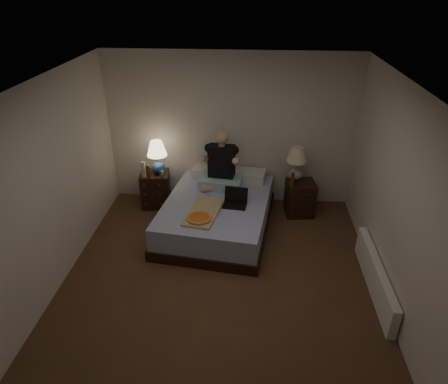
# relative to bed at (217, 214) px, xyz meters

# --- Properties ---
(floor) EXTENTS (4.00, 4.50, 0.00)m
(floor) POSITION_rel_bed_xyz_m (0.13, -1.28, -0.25)
(floor) COLOR brown
(floor) RESTS_ON ground
(ceiling) EXTENTS (4.00, 4.50, 0.00)m
(ceiling) POSITION_rel_bed_xyz_m (0.13, -1.28, 2.25)
(ceiling) COLOR white
(ceiling) RESTS_ON ground
(wall_back) EXTENTS (4.00, 0.00, 2.50)m
(wall_back) POSITION_rel_bed_xyz_m (0.13, 0.97, 1.00)
(wall_back) COLOR silver
(wall_back) RESTS_ON ground
(wall_front) EXTENTS (4.00, 0.00, 2.50)m
(wall_front) POSITION_rel_bed_xyz_m (0.13, -3.53, 1.00)
(wall_front) COLOR silver
(wall_front) RESTS_ON ground
(wall_left) EXTENTS (0.00, 4.50, 2.50)m
(wall_left) POSITION_rel_bed_xyz_m (-1.87, -1.28, 1.00)
(wall_left) COLOR silver
(wall_left) RESTS_ON ground
(wall_right) EXTENTS (0.00, 4.50, 2.50)m
(wall_right) POSITION_rel_bed_xyz_m (2.13, -1.28, 1.00)
(wall_right) COLOR silver
(wall_right) RESTS_ON ground
(bed) EXTENTS (1.74, 2.17, 0.50)m
(bed) POSITION_rel_bed_xyz_m (0.00, 0.00, 0.00)
(bed) COLOR #6172C2
(bed) RESTS_ON floor
(nightstand_left) EXTENTS (0.51, 0.47, 0.60)m
(nightstand_left) POSITION_rel_bed_xyz_m (-1.09, 0.64, 0.05)
(nightstand_left) COLOR black
(nightstand_left) RESTS_ON floor
(nightstand_right) EXTENTS (0.49, 0.45, 0.57)m
(nightstand_right) POSITION_rel_bed_xyz_m (1.30, 0.53, 0.04)
(nightstand_right) COLOR black
(nightstand_right) RESTS_ON floor
(lamp_left) EXTENTS (0.40, 0.40, 0.56)m
(lamp_left) POSITION_rel_bed_xyz_m (-1.02, 0.64, 0.63)
(lamp_left) COLOR navy
(lamp_left) RESTS_ON nightstand_left
(lamp_right) EXTENTS (0.40, 0.40, 0.56)m
(lamp_right) POSITION_rel_bed_xyz_m (1.20, 0.62, 0.60)
(lamp_right) COLOR #999A91
(lamp_right) RESTS_ON nightstand_right
(water_bottle) EXTENTS (0.07, 0.07, 0.25)m
(water_bottle) POSITION_rel_bed_xyz_m (-1.23, 0.51, 0.47)
(water_bottle) COLOR silver
(water_bottle) RESTS_ON nightstand_left
(soda_can) EXTENTS (0.07, 0.07, 0.10)m
(soda_can) POSITION_rel_bed_xyz_m (-0.95, 0.54, 0.40)
(soda_can) COLOR beige
(soda_can) RESTS_ON nightstand_left
(beer_bottle_left) EXTENTS (0.06, 0.06, 0.23)m
(beer_bottle_left) POSITION_rel_bed_xyz_m (-1.14, 0.44, 0.46)
(beer_bottle_left) COLOR #5D320D
(beer_bottle_left) RESTS_ON nightstand_left
(beer_bottle_right) EXTENTS (0.06, 0.06, 0.23)m
(beer_bottle_right) POSITION_rel_bed_xyz_m (1.13, 0.38, 0.44)
(beer_bottle_right) COLOR #552A0C
(beer_bottle_right) RESTS_ON nightstand_right
(person) EXTENTS (0.73, 0.61, 0.93)m
(person) POSITION_rel_bed_xyz_m (0.02, 0.45, 0.71)
(person) COLOR black
(person) RESTS_ON bed
(laptop) EXTENTS (0.37, 0.32, 0.24)m
(laptop) POSITION_rel_bed_xyz_m (0.27, -0.15, 0.37)
(laptop) COLOR black
(laptop) RESTS_ON bed
(pizza_box) EXTENTS (0.53, 0.82, 0.08)m
(pizza_box) POSITION_rel_bed_xyz_m (-0.19, -0.59, 0.29)
(pizza_box) COLOR tan
(pizza_box) RESTS_ON bed
(radiator) EXTENTS (0.10, 1.60, 0.40)m
(radiator) POSITION_rel_bed_xyz_m (2.06, -1.23, -0.05)
(radiator) COLOR white
(radiator) RESTS_ON floor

